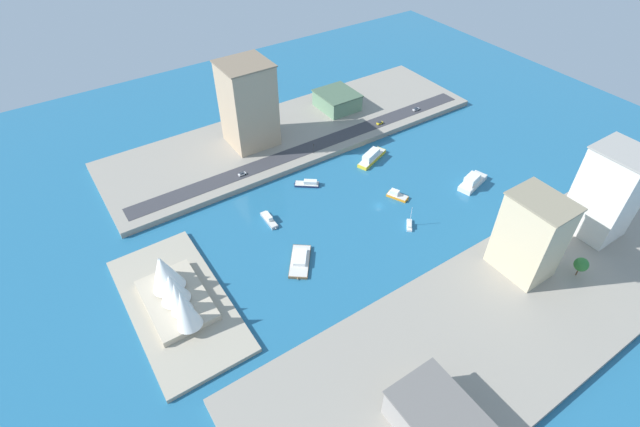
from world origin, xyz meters
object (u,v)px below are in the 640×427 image
at_px(yacht_sleek_gray, 269,219).
at_px(sailboat_small_white, 409,225).
at_px(patrol_launch_navy, 308,184).
at_px(taxi_yellow_cab, 380,123).
at_px(ferry_yellow_fast, 372,157).
at_px(carpark_squat_concrete, 436,419).
at_px(sedan_silver, 416,109).
at_px(opera_landmark, 173,289).
at_px(hotel_broad_white, 608,193).
at_px(van_white, 242,174).
at_px(water_taxi_orange, 397,195).
at_px(barge_flat_brown, 300,260).
at_px(ferry_white_commuter, 473,181).
at_px(traffic_light_waterfront, 314,147).
at_px(terminal_long_green, 337,100).
at_px(apartment_midrise_tan, 248,104).

bearing_deg(yacht_sleek_gray, sailboat_small_white, -126.68).
relative_size(patrol_launch_navy, taxi_yellow_cab, 3.07).
xyz_separation_m(ferry_yellow_fast, carpark_squat_concrete, (-137.28, 82.98, 7.95)).
xyz_separation_m(sedan_silver, opera_landmark, (-63.51, 192.63, 6.09)).
bearing_deg(hotel_broad_white, van_white, 42.44).
distance_m(water_taxi_orange, hotel_broad_white, 97.87).
bearing_deg(opera_landmark, barge_flat_brown, -97.99).
bearing_deg(ferry_white_commuter, sedan_silver, -19.49).
xyz_separation_m(sailboat_small_white, taxi_yellow_cab, (80.94, -46.37, 3.34)).
height_order(yacht_sleek_gray, opera_landmark, opera_landmark).
bearing_deg(traffic_light_waterfront, terminal_long_green, -49.17).
height_order(ferry_white_commuter, opera_landmark, opera_landmark).
xyz_separation_m(apartment_midrise_tan, hotel_broad_white, (-161.12, -101.01, -2.51)).
bearing_deg(hotel_broad_white, apartment_midrise_tan, 32.09).
distance_m(water_taxi_orange, carpark_squat_concrete, 126.13).
xyz_separation_m(water_taxi_orange, hotel_broad_white, (-73.59, -59.68, 24.55)).
relative_size(sailboat_small_white, terminal_long_green, 0.45).
bearing_deg(water_taxi_orange, patrol_launch_navy, 44.18).
bearing_deg(apartment_midrise_tan, carpark_squat_concrete, 170.60).
distance_m(sailboat_small_white, yacht_sleek_gray, 70.83).
xyz_separation_m(ferry_yellow_fast, yacht_sleek_gray, (-13.51, 76.78, -1.06)).
bearing_deg(hotel_broad_white, patrol_launch_navy, 40.79).
height_order(apartment_midrise_tan, taxi_yellow_cab, apartment_midrise_tan).
height_order(sedan_silver, opera_landmark, opera_landmark).
height_order(sailboat_small_white, ferry_white_commuter, sailboat_small_white).
bearing_deg(yacht_sleek_gray, patrol_launch_navy, -66.62).
height_order(patrol_launch_navy, sedan_silver, sedan_silver).
height_order(hotel_broad_white, sedan_silver, hotel_broad_white).
distance_m(water_taxi_orange, sailboat_small_white, 23.30).
distance_m(barge_flat_brown, taxi_yellow_cab, 126.66).
height_order(patrol_launch_navy, opera_landmark, opera_landmark).
xyz_separation_m(ferry_yellow_fast, hotel_broad_white, (-108.27, -49.49, 23.47)).
bearing_deg(yacht_sleek_gray, terminal_long_green, -52.29).
bearing_deg(sedan_silver, opera_landmark, 108.25).
xyz_separation_m(sailboat_small_white, patrol_launch_navy, (56.32, 24.40, 0.24)).
xyz_separation_m(ferry_yellow_fast, traffic_light_waterfront, (20.84, 27.29, 5.27)).
relative_size(patrol_launch_navy, traffic_light_waterfront, 2.07).
bearing_deg(patrol_launch_navy, opera_landmark, 113.13).
xyz_separation_m(water_taxi_orange, terminal_long_green, (92.81, -26.05, 7.55)).
height_order(yacht_sleek_gray, traffic_light_waterfront, traffic_light_waterfront).
xyz_separation_m(patrol_launch_navy, barge_flat_brown, (-46.45, 34.02, -0.09)).
bearing_deg(sailboat_small_white, traffic_light_waterfront, 5.45).
bearing_deg(barge_flat_brown, van_white, -4.89).
bearing_deg(water_taxi_orange, terminal_long_green, -15.68).
bearing_deg(carpark_squat_concrete, ferry_white_commuter, -52.60).
bearing_deg(barge_flat_brown, water_taxi_orange, -80.62).
relative_size(sedan_silver, opera_landmark, 0.12).
xyz_separation_m(ferry_yellow_fast, opera_landmark, (-38.05, 134.62, 8.00)).
bearing_deg(ferry_white_commuter, ferry_yellow_fast, 32.15).
height_order(ferry_white_commuter, patrol_launch_navy, ferry_white_commuter).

